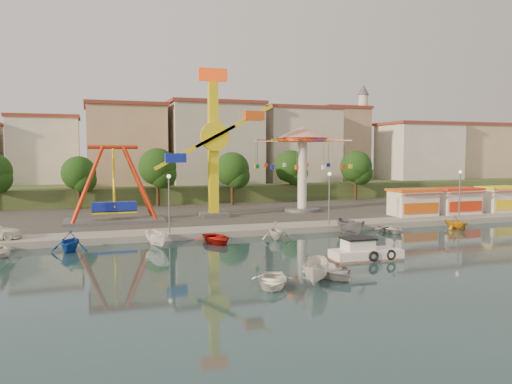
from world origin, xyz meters
name	(u,v)px	position (x,y,z in m)	size (l,w,h in m)	color
ground	(311,263)	(0.00, 0.00, 0.00)	(200.00, 200.00, 0.00)	#122933
quay_deck	(172,193)	(0.00, 62.00, 0.30)	(200.00, 100.00, 0.60)	#9E998E
asphalt_pad	(212,209)	(0.00, 30.00, 0.60)	(90.00, 28.00, 0.01)	#4C4944
hill_terrace	(168,185)	(0.00, 67.00, 1.50)	(200.00, 60.00, 3.00)	#384C26
pirate_ship_ride	(114,186)	(-12.34, 21.97, 4.39)	(10.00, 5.00, 8.00)	#59595E
kamikaze_tower	(218,148)	(-1.07, 22.39, 8.33)	(9.00, 3.10, 16.50)	#59595E
wave_swinger	(302,150)	(10.03, 24.25, 8.20)	(11.60, 11.60, 10.40)	#59595E
booth_left	(413,202)	(20.47, 16.49, 2.16)	(5.40, 3.78, 3.08)	white
booth_mid	(457,200)	(26.60, 16.49, 2.16)	(5.40, 3.78, 3.08)	white
booth_right	(501,199)	(33.32, 16.49, 2.16)	(5.40, 3.78, 3.08)	white
lamp_post_1	(169,205)	(-8.00, 13.00, 3.10)	(0.14, 0.14, 5.00)	#59595E
lamp_post_2	(329,200)	(8.00, 13.00, 3.10)	(0.14, 0.14, 5.00)	#59595E
lamp_post_3	(460,195)	(24.00, 13.00, 3.10)	(0.14, 0.14, 5.00)	#59595E
tree_1	(79,173)	(-16.00, 36.24, 5.20)	(4.35, 4.35, 6.80)	#382314
tree_2	(157,167)	(-6.00, 35.81, 5.92)	(5.02, 5.02, 7.85)	#382314
tree_3	(232,169)	(4.00, 34.36, 5.55)	(4.68, 4.68, 7.32)	#382314
tree_4	(291,167)	(14.00, 37.35, 5.75)	(4.86, 4.86, 7.60)	#382314
tree_5	(356,167)	(24.00, 35.54, 5.71)	(4.83, 4.83, 7.54)	#382314
building_1	(43,156)	(-21.33, 51.38, 7.32)	(12.33, 9.01, 8.63)	silver
building_2	(131,148)	(-8.19, 51.96, 8.62)	(11.95, 9.28, 11.23)	tan
building_3	(218,154)	(5.60, 48.80, 7.60)	(12.59, 10.50, 9.20)	beige
building_4	(285,154)	(19.07, 52.20, 7.62)	(10.75, 9.23, 9.24)	beige
building_5	(356,149)	(32.37, 50.33, 8.61)	(12.77, 10.96, 11.21)	tan
building_6	(414,146)	(44.15, 48.77, 9.18)	(8.23, 8.98, 12.36)	silver
building_7	(448,155)	(56.03, 53.70, 7.38)	(11.59, 10.93, 8.76)	beige
minaret	(363,128)	(36.00, 54.00, 12.55)	(2.80, 2.80, 18.00)	silver
cabin_motorboat	(364,253)	(4.09, -0.33, 0.49)	(5.25, 2.24, 1.82)	white
rowboat_a	(333,270)	(-0.41, -4.03, 0.42)	(2.90, 4.06, 0.84)	white
rowboat_b	(272,280)	(-4.84, -5.00, 0.38)	(2.60, 3.64, 0.75)	white
skiff	(316,271)	(-2.07, -5.18, 0.74)	(1.44, 3.84, 1.48)	silver
moored_boat_1	(70,241)	(-16.35, 9.80, 0.85)	(2.80, 3.24, 1.71)	#1345AA
moored_boat_2	(157,238)	(-9.53, 9.80, 0.70)	(1.37, 3.64, 1.40)	white
moored_boat_3	(216,238)	(-4.46, 9.80, 0.42)	(2.93, 4.10, 0.85)	red
moored_boat_4	(276,231)	(1.10, 9.80, 0.82)	(2.67, 3.09, 1.63)	silver
moored_boat_5	(351,227)	(8.69, 9.80, 0.79)	(1.54, 4.10, 1.58)	slate
moored_boat_6	(392,229)	(13.20, 9.80, 0.37)	(2.53, 3.54, 0.73)	silver
moored_boat_7	(456,222)	(20.85, 9.80, 0.73)	(2.38, 2.76, 1.46)	orange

